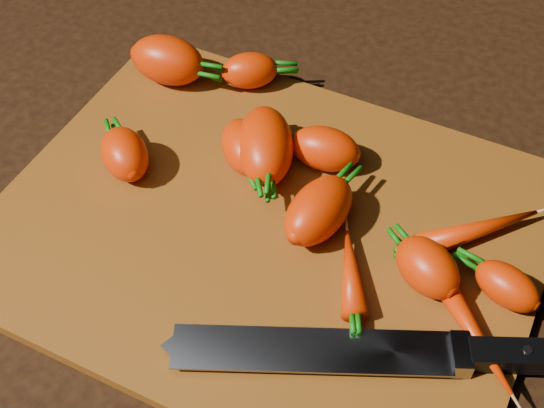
% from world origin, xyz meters
% --- Properties ---
extents(ground, '(2.00, 2.00, 0.01)m').
position_xyz_m(ground, '(0.00, 0.00, -0.01)').
color(ground, black).
extents(cutting_board, '(0.50, 0.40, 0.01)m').
position_xyz_m(cutting_board, '(0.00, 0.00, 0.01)').
color(cutting_board, brown).
rests_on(cutting_board, ground).
extents(carrot_0, '(0.09, 0.06, 0.05)m').
position_xyz_m(carrot_0, '(-0.19, 0.14, 0.04)').
color(carrot_0, red).
rests_on(carrot_0, cutting_board).
extents(carrot_1, '(0.08, 0.08, 0.04)m').
position_xyz_m(carrot_1, '(-0.16, 0.00, 0.03)').
color(carrot_1, red).
rests_on(carrot_1, cutting_board).
extents(carrot_2, '(0.09, 0.11, 0.06)m').
position_xyz_m(carrot_2, '(-0.04, 0.07, 0.04)').
color(carrot_2, red).
rests_on(carrot_2, cutting_board).
extents(carrot_3, '(0.06, 0.09, 0.05)m').
position_xyz_m(carrot_3, '(0.04, 0.02, 0.04)').
color(carrot_3, red).
rests_on(carrot_3, cutting_board).
extents(carrot_4, '(0.07, 0.05, 0.04)m').
position_xyz_m(carrot_4, '(0.02, 0.09, 0.03)').
color(carrot_4, red).
rests_on(carrot_4, cutting_board).
extents(carrot_5, '(0.07, 0.07, 0.04)m').
position_xyz_m(carrot_5, '(-0.11, 0.17, 0.03)').
color(carrot_5, red).
rests_on(carrot_5, cutting_board).
extents(carrot_6, '(0.07, 0.05, 0.04)m').
position_xyz_m(carrot_6, '(0.22, 0.02, 0.03)').
color(carrot_6, red).
rests_on(carrot_6, cutting_board).
extents(carrot_7, '(0.10, 0.10, 0.03)m').
position_xyz_m(carrot_7, '(0.18, 0.07, 0.02)').
color(carrot_7, red).
rests_on(carrot_7, cutting_board).
extents(carrot_8, '(0.11, 0.11, 0.02)m').
position_xyz_m(carrot_8, '(0.20, -0.03, 0.02)').
color(carrot_8, red).
rests_on(carrot_8, cutting_board).
extents(carrot_9, '(0.06, 0.09, 0.02)m').
position_xyz_m(carrot_9, '(0.09, -0.02, 0.02)').
color(carrot_9, red).
rests_on(carrot_9, cutting_board).
extents(carrot_10, '(0.08, 0.08, 0.04)m').
position_xyz_m(carrot_10, '(-0.06, 0.06, 0.03)').
color(carrot_10, red).
rests_on(carrot_10, cutting_board).
extents(carrot_11, '(0.08, 0.07, 0.04)m').
position_xyz_m(carrot_11, '(0.15, 0.00, 0.03)').
color(carrot_11, red).
rests_on(carrot_11, cutting_board).
extents(knife, '(0.35, 0.18, 0.02)m').
position_xyz_m(knife, '(0.11, -0.10, 0.02)').
color(knife, gray).
rests_on(knife, cutting_board).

